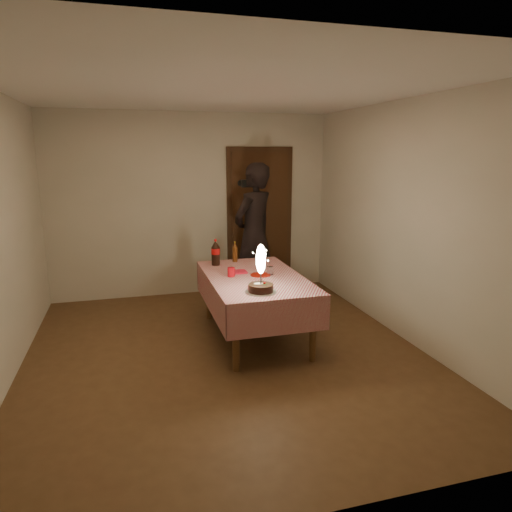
{
  "coord_description": "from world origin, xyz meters",
  "views": [
    {
      "loc": [
        -0.89,
        -4.3,
        2.03
      ],
      "look_at": [
        0.4,
        0.31,
        0.95
      ],
      "focal_mm": 32.0,
      "sensor_mm": 36.0,
      "label": 1
    }
  ],
  "objects_px": {
    "cola_bottle": "(216,253)",
    "photographer": "(254,234)",
    "amber_bottle_left": "(235,252)",
    "dining_table": "(255,285)",
    "red_cup": "(231,272)",
    "red_plate": "(260,275)",
    "birthday_cake": "(261,279)",
    "clear_cup": "(270,270)"
  },
  "relations": [
    {
      "from": "cola_bottle",
      "to": "photographer",
      "type": "height_order",
      "value": "photographer"
    },
    {
      "from": "amber_bottle_left",
      "to": "dining_table",
      "type": "bearing_deg",
      "value": -85.86
    },
    {
      "from": "dining_table",
      "to": "amber_bottle_left",
      "type": "height_order",
      "value": "amber_bottle_left"
    },
    {
      "from": "red_cup",
      "to": "cola_bottle",
      "type": "xyz_separation_m",
      "value": [
        -0.06,
        0.56,
        0.1
      ]
    },
    {
      "from": "dining_table",
      "to": "red_plate",
      "type": "xyz_separation_m",
      "value": [
        0.07,
        0.02,
        0.1
      ]
    },
    {
      "from": "dining_table",
      "to": "red_plate",
      "type": "distance_m",
      "value": 0.12
    },
    {
      "from": "cola_bottle",
      "to": "dining_table",
      "type": "bearing_deg",
      "value": -62.89
    },
    {
      "from": "birthday_cake",
      "to": "amber_bottle_left",
      "type": "height_order",
      "value": "birthday_cake"
    },
    {
      "from": "red_cup",
      "to": "amber_bottle_left",
      "type": "xyz_separation_m",
      "value": [
        0.2,
        0.67,
        0.07
      ]
    },
    {
      "from": "cola_bottle",
      "to": "amber_bottle_left",
      "type": "xyz_separation_m",
      "value": [
        0.26,
        0.11,
        -0.03
      ]
    },
    {
      "from": "amber_bottle_left",
      "to": "birthday_cake",
      "type": "bearing_deg",
      "value": -92.15
    },
    {
      "from": "red_plate",
      "to": "clear_cup",
      "type": "xyz_separation_m",
      "value": [
        0.12,
        0.0,
        0.04
      ]
    },
    {
      "from": "clear_cup",
      "to": "cola_bottle",
      "type": "bearing_deg",
      "value": 130.13
    },
    {
      "from": "red_plate",
      "to": "photographer",
      "type": "distance_m",
      "value": 1.24
    },
    {
      "from": "red_cup",
      "to": "cola_bottle",
      "type": "height_order",
      "value": "cola_bottle"
    },
    {
      "from": "birthday_cake",
      "to": "amber_bottle_left",
      "type": "distance_m",
      "value": 1.31
    },
    {
      "from": "dining_table",
      "to": "photographer",
      "type": "relative_size",
      "value": 0.9
    },
    {
      "from": "dining_table",
      "to": "birthday_cake",
      "type": "relative_size",
      "value": 3.63
    },
    {
      "from": "red_cup",
      "to": "cola_bottle",
      "type": "distance_m",
      "value": 0.57
    },
    {
      "from": "clear_cup",
      "to": "amber_bottle_left",
      "type": "xyz_separation_m",
      "value": [
        -0.24,
        0.71,
        0.07
      ]
    },
    {
      "from": "birthday_cake",
      "to": "clear_cup",
      "type": "bearing_deg",
      "value": 64.63
    },
    {
      "from": "cola_bottle",
      "to": "photographer",
      "type": "distance_m",
      "value": 0.88
    },
    {
      "from": "amber_bottle_left",
      "to": "photographer",
      "type": "distance_m",
      "value": 0.63
    },
    {
      "from": "red_plate",
      "to": "amber_bottle_left",
      "type": "bearing_deg",
      "value": 99.83
    },
    {
      "from": "red_plate",
      "to": "clear_cup",
      "type": "height_order",
      "value": "clear_cup"
    },
    {
      "from": "birthday_cake",
      "to": "cola_bottle",
      "type": "distance_m",
      "value": 1.22
    },
    {
      "from": "red_cup",
      "to": "clear_cup",
      "type": "height_order",
      "value": "red_cup"
    },
    {
      "from": "clear_cup",
      "to": "photographer",
      "type": "xyz_separation_m",
      "value": [
        0.14,
        1.19,
        0.2
      ]
    },
    {
      "from": "red_cup",
      "to": "dining_table",
      "type": "bearing_deg",
      "value": -12.86
    },
    {
      "from": "clear_cup",
      "to": "photographer",
      "type": "height_order",
      "value": "photographer"
    },
    {
      "from": "dining_table",
      "to": "red_plate",
      "type": "bearing_deg",
      "value": 17.69
    },
    {
      "from": "amber_bottle_left",
      "to": "red_plate",
      "type": "bearing_deg",
      "value": -80.17
    },
    {
      "from": "clear_cup",
      "to": "cola_bottle",
      "type": "distance_m",
      "value": 0.79
    },
    {
      "from": "red_cup",
      "to": "clear_cup",
      "type": "distance_m",
      "value": 0.44
    },
    {
      "from": "dining_table",
      "to": "clear_cup",
      "type": "relative_size",
      "value": 19.11
    },
    {
      "from": "photographer",
      "to": "birthday_cake",
      "type": "bearing_deg",
      "value": -103.35
    },
    {
      "from": "dining_table",
      "to": "cola_bottle",
      "type": "height_order",
      "value": "cola_bottle"
    },
    {
      "from": "cola_bottle",
      "to": "photographer",
      "type": "relative_size",
      "value": 0.17
    },
    {
      "from": "red_cup",
      "to": "birthday_cake",
      "type": "bearing_deg",
      "value": -76.78
    },
    {
      "from": "amber_bottle_left",
      "to": "cola_bottle",
      "type": "bearing_deg",
      "value": -157.3
    },
    {
      "from": "dining_table",
      "to": "photographer",
      "type": "distance_m",
      "value": 1.3
    },
    {
      "from": "birthday_cake",
      "to": "photographer",
      "type": "height_order",
      "value": "photographer"
    }
  ]
}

